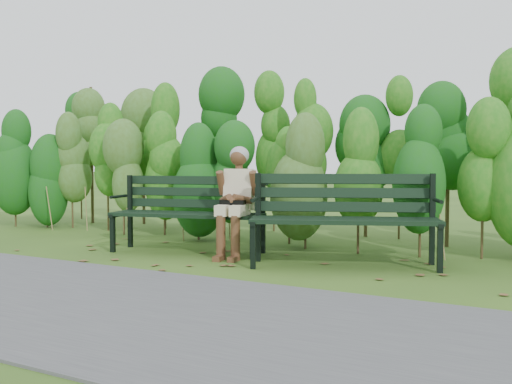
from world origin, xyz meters
The scene contains 7 objects.
ground centered at (0.00, 0.00, 0.00)m, with size 80.00×80.00×0.00m, color #31501A.
footpath centered at (0.00, -2.20, 0.01)m, with size 60.00×2.50×0.01m, color #474749.
hedge_band centered at (0.00, 1.86, 1.26)m, with size 11.04×1.67×2.42m.
leaf_litter centered at (1.01, -0.17, 0.00)m, with size 5.53×2.28×0.01m.
bench_left centered at (-0.92, 0.35, 0.54)m, with size 1.93×1.00×0.92m.
bench_right centered at (1.06, 0.37, 0.57)m, with size 2.04×1.33×0.97m.
seated_woman centered at (-0.25, 0.32, 0.73)m, with size 0.52×0.76×1.27m.
Camera 1 is at (3.32, -5.57, 1.11)m, focal length 42.00 mm.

